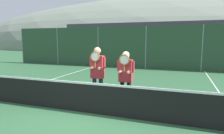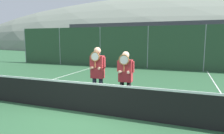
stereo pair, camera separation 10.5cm
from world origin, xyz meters
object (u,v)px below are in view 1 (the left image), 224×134
Objects in this scene: player_leftmost at (97,72)px; car_far_left at (75,52)px; car_left_of_center at (127,54)px; car_center at (186,54)px; player_center_left at (126,75)px.

player_leftmost is 0.43× the size of car_far_left.
car_left_of_center is 0.97× the size of car_center.
car_center reaches higher than car_left_of_center.
car_far_left is at bearing -175.16° from car_left_of_center.
player_leftmost reaches higher than car_left_of_center.
player_leftmost is at bearing -103.77° from car_center.
car_far_left is (-7.94, 10.92, -0.11)m from player_center_left.
player_leftmost reaches higher than car_center.
car_left_of_center is at bearing 100.62° from player_leftmost.
player_center_left is at bearing -74.96° from car_left_of_center.
car_left_of_center is at bearing 4.84° from car_far_left.
car_far_left reaches higher than player_center_left.
player_leftmost is 11.56m from car_left_of_center.
player_center_left is 11.46m from car_center.
player_leftmost reaches higher than player_center_left.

